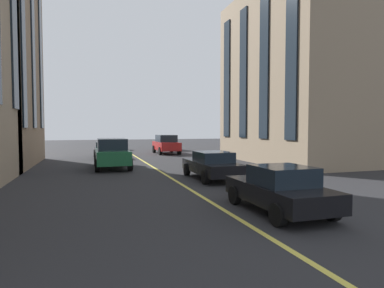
% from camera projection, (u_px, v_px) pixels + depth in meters
% --- Properties ---
extents(lane_centre_line, '(80.00, 0.16, 0.01)m').
position_uv_depth(lane_centre_line, '(172.00, 179.00, 15.95)').
color(lane_centre_line, '#D8C64C').
rests_on(lane_centre_line, ground_plane).
extents(car_black_trailing, '(4.40, 1.95, 1.37)m').
position_uv_depth(car_black_trailing, '(106.00, 150.00, 27.40)').
color(car_black_trailing, black).
rests_on(car_black_trailing, ground_plane).
extents(car_black_parked_a, '(3.90, 1.89, 1.40)m').
position_uv_depth(car_black_parked_a, '(280.00, 189.00, 9.57)').
color(car_black_parked_a, black).
rests_on(car_black_parked_a, ground_plane).
extents(car_red_far, '(4.40, 1.95, 1.37)m').
position_uv_depth(car_red_far, '(168.00, 144.00, 37.68)').
color(car_red_far, '#B21E1E').
rests_on(car_red_far, ground_plane).
extents(car_green_oncoming, '(4.70, 2.14, 1.88)m').
position_uv_depth(car_green_oncoming, '(112.00, 153.00, 20.16)').
color(car_green_oncoming, '#1E6038').
rests_on(car_green_oncoming, ground_plane).
extents(car_black_mid, '(4.40, 1.95, 1.37)m').
position_uv_depth(car_black_mid, '(212.00, 165.00, 15.92)').
color(car_black_mid, black).
rests_on(car_black_mid, ground_plane).
extents(car_red_parked_b, '(4.70, 2.14, 1.88)m').
position_uv_depth(car_red_parked_b, '(166.00, 144.00, 32.17)').
color(car_red_parked_b, '#B21E1E').
rests_on(car_red_parked_b, ground_plane).
extents(car_silver_near, '(4.40, 1.95, 1.37)m').
position_uv_depth(car_silver_near, '(113.00, 144.00, 38.17)').
color(car_silver_near, '#B7BABF').
rests_on(car_silver_near, ground_plane).
extents(building_right_near, '(12.42, 13.82, 13.00)m').
position_uv_depth(building_right_near, '(331.00, 78.00, 25.31)').
color(building_right_near, gray).
rests_on(building_right_near, ground_plane).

